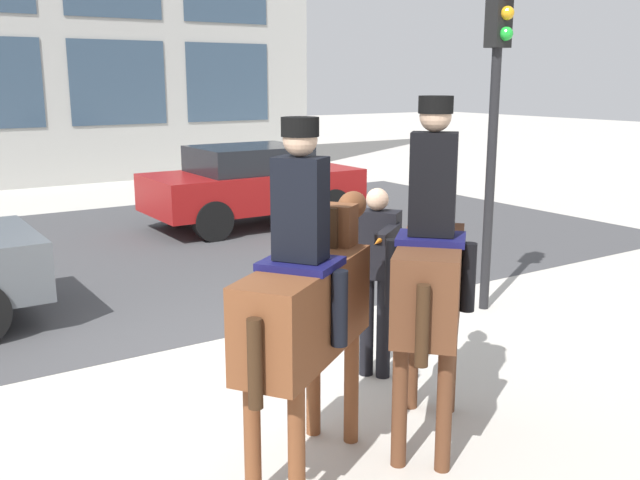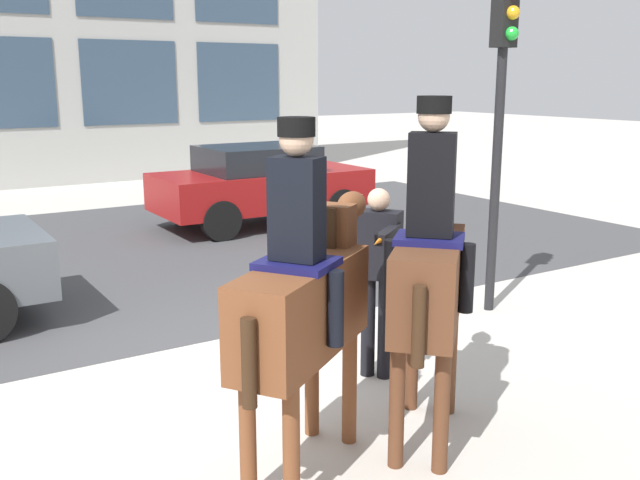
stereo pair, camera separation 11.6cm
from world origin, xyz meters
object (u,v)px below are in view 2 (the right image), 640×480
object	(u,v)px
mounted_horse_companion	(430,270)
street_car_far_lane	(261,183)
traffic_light	(501,94)
pedestrian_bystander	(378,268)
mounted_horse_lead	(304,297)

from	to	relation	value
mounted_horse_companion	street_car_far_lane	bearing A→B (deg)	26.82
traffic_light	pedestrian_bystander	bearing A→B (deg)	-159.60
mounted_horse_companion	pedestrian_bystander	world-z (taller)	mounted_horse_companion
mounted_horse_lead	mounted_horse_companion	bearing A→B (deg)	-39.63
pedestrian_bystander	mounted_horse_lead	bearing A→B (deg)	-0.25
mounted_horse_companion	traffic_light	distance (m)	3.51
mounted_horse_companion	traffic_light	world-z (taller)	traffic_light
traffic_light	street_car_far_lane	bearing A→B (deg)	89.65
mounted_horse_companion	street_car_far_lane	world-z (taller)	mounted_horse_companion
pedestrian_bystander	street_car_far_lane	distance (m)	7.20
mounted_horse_lead	traffic_light	world-z (taller)	traffic_light
mounted_horse_lead	traffic_light	size ratio (longest dim) A/B	0.66
mounted_horse_lead	street_car_far_lane	size ratio (longest dim) A/B	0.62
mounted_horse_lead	mounted_horse_companion	xyz separation A→B (m)	(1.01, -0.09, 0.06)
mounted_horse_lead	mounted_horse_companion	size ratio (longest dim) A/B	0.95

